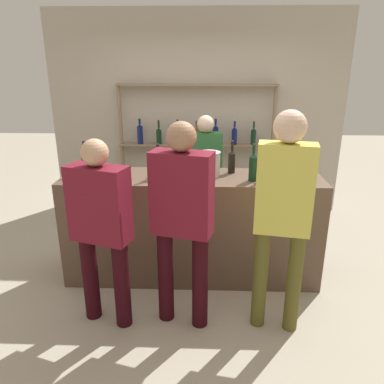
# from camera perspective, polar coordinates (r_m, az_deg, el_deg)

# --- Properties ---
(ground_plane) EXTENTS (16.00, 16.00, 0.00)m
(ground_plane) POSITION_cam_1_polar(r_m,az_deg,el_deg) (4.06, -0.00, -12.22)
(ground_plane) COLOR #B2A893
(bar_counter) EXTENTS (2.51, 0.63, 1.07)m
(bar_counter) POSITION_cam_1_polar(r_m,az_deg,el_deg) (3.81, -0.00, -5.33)
(bar_counter) COLOR brown
(bar_counter) RESTS_ON ground_plane
(back_wall) EXTENTS (4.11, 0.12, 2.80)m
(back_wall) POSITION_cam_1_polar(r_m,az_deg,el_deg) (5.42, 0.75, 11.63)
(back_wall) COLOR #B2A899
(back_wall) RESTS_ON ground_plane
(back_shelf) EXTENTS (2.17, 0.18, 1.84)m
(back_shelf) POSITION_cam_1_polar(r_m,az_deg,el_deg) (5.27, 0.62, 9.33)
(back_shelf) COLOR #897056
(back_shelf) RESTS_ON ground_plane
(counter_bottle_0) EXTENTS (0.08, 0.08, 0.33)m
(counter_bottle_0) POSITION_cam_1_polar(r_m,az_deg,el_deg) (3.56, -5.18, 4.17)
(counter_bottle_0) COLOR black
(counter_bottle_0) RESTS_ON bar_counter
(counter_bottle_1) EXTENTS (0.08, 0.08, 0.38)m
(counter_bottle_1) POSITION_cam_1_polar(r_m,az_deg,el_deg) (3.77, -3.03, 5.41)
(counter_bottle_1) COLOR black
(counter_bottle_1) RESTS_ON bar_counter
(counter_bottle_2) EXTENTS (0.07, 0.07, 0.33)m
(counter_bottle_2) POSITION_cam_1_polar(r_m,az_deg,el_deg) (3.73, 6.07, 4.76)
(counter_bottle_2) COLOR black
(counter_bottle_2) RESTS_ON bar_counter
(counter_bottle_3) EXTENTS (0.08, 0.08, 0.33)m
(counter_bottle_3) POSITION_cam_1_polar(r_m,az_deg,el_deg) (3.83, -15.93, 4.52)
(counter_bottle_3) COLOR black
(counter_bottle_3) RESTS_ON bar_counter
(counter_bottle_4) EXTENTS (0.09, 0.09, 0.35)m
(counter_bottle_4) POSITION_cam_1_polar(r_m,az_deg,el_deg) (3.57, 11.68, 4.00)
(counter_bottle_4) COLOR silver
(counter_bottle_4) RESTS_ON bar_counter
(counter_bottle_5) EXTENTS (0.08, 0.08, 0.35)m
(counter_bottle_5) POSITION_cam_1_polar(r_m,az_deg,el_deg) (3.49, 9.29, 3.88)
(counter_bottle_5) COLOR black
(counter_bottle_5) RESTS_ON bar_counter
(wine_glass) EXTENTS (0.08, 0.08, 0.15)m
(wine_glass) POSITION_cam_1_polar(r_m,az_deg,el_deg) (3.79, -14.63, 4.26)
(wine_glass) COLOR silver
(wine_glass) RESTS_ON bar_counter
(ice_bucket) EXTENTS (0.21, 0.21, 0.24)m
(ice_bucket) POSITION_cam_1_polar(r_m,az_deg,el_deg) (3.60, 2.68, 4.27)
(ice_bucket) COLOR #B2B2B7
(ice_bucket) RESTS_ON bar_counter
(cork_jar) EXTENTS (0.10, 0.10, 0.12)m
(cork_jar) POSITION_cam_1_polar(r_m,az_deg,el_deg) (3.65, -12.80, 3.04)
(cork_jar) COLOR silver
(cork_jar) RESTS_ON bar_counter
(customer_right) EXTENTS (0.45, 0.26, 1.81)m
(customer_right) POSITION_cam_1_polar(r_m,az_deg,el_deg) (2.91, 13.72, -2.19)
(customer_right) COLOR brown
(customer_right) RESTS_ON ground_plane
(customer_left) EXTENTS (0.52, 0.35, 1.59)m
(customer_left) POSITION_cam_1_polar(r_m,az_deg,el_deg) (3.05, -13.72, -4.54)
(customer_left) COLOR black
(customer_left) RESTS_ON ground_plane
(server_behind_counter) EXTENTS (0.41, 0.21, 1.54)m
(server_behind_counter) POSITION_cam_1_polar(r_m,az_deg,el_deg) (4.53, 2.01, 3.72)
(server_behind_counter) COLOR black
(server_behind_counter) RESTS_ON ground_plane
(customer_center) EXTENTS (0.51, 0.32, 1.72)m
(customer_center) POSITION_cam_1_polar(r_m,az_deg,el_deg) (2.92, -1.53, -3.21)
(customer_center) COLOR black
(customer_center) RESTS_ON ground_plane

